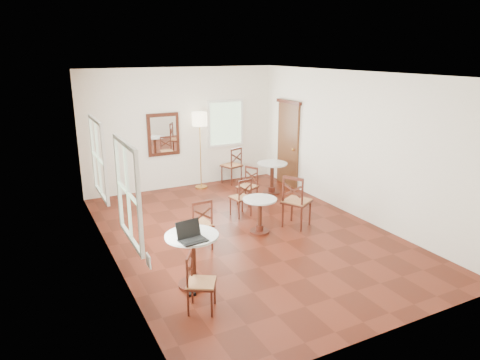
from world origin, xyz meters
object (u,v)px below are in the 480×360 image
(chair_back_b, at_px, (248,186))
(power_adapter, at_px, (192,294))
(mouse, at_px, (191,232))
(navy_mug, at_px, (190,229))
(chair_mid_a, at_px, (241,197))
(chair_mid_b, at_px, (296,201))
(water_glass, at_px, (192,231))
(floor_lamp, at_px, (200,124))
(cafe_table_back, at_px, (272,175))
(cafe_table_near, at_px, (192,254))
(cafe_table_mid, at_px, (260,212))
(chair_back_a, at_px, (232,165))
(chair_near_a, at_px, (199,224))
(chair_near_b, at_px, (200,283))
(laptop, at_px, (191,236))

(chair_back_b, distance_m, power_adapter, 4.05)
(mouse, bearing_deg, navy_mug, 84.74)
(chair_mid_a, height_order, chair_mid_b, chair_mid_b)
(chair_back_b, height_order, water_glass, water_glass)
(navy_mug, distance_m, power_adapter, 0.93)
(chair_mid_b, xyz_separation_m, chair_back_b, (-0.21, 1.62, -0.11))
(power_adapter, bearing_deg, water_glass, 61.17)
(floor_lamp, bearing_deg, water_glass, -113.50)
(cafe_table_back, relative_size, navy_mug, 7.56)
(cafe_table_near, relative_size, navy_mug, 8.12)
(cafe_table_mid, bearing_deg, cafe_table_near, -145.25)
(chair_back_a, distance_m, navy_mug, 5.26)
(cafe_table_back, bearing_deg, chair_back_b, -154.95)
(chair_back_a, relative_size, water_glass, 9.31)
(chair_near_a, xyz_separation_m, power_adapter, (-0.69, -1.40, -0.44))
(chair_near_b, height_order, chair_back_b, chair_back_b)
(chair_back_b, bearing_deg, cafe_table_near, -67.59)
(floor_lamp, bearing_deg, chair_back_a, 1.31)
(cafe_table_near, bearing_deg, water_glass, -3.49)
(cafe_table_mid, height_order, navy_mug, navy_mug)
(cafe_table_near, relative_size, chair_near_a, 0.89)
(chair_mid_a, height_order, power_adapter, chair_mid_a)
(chair_near_a, bearing_deg, power_adapter, 60.39)
(chair_mid_a, height_order, chair_back_b, chair_back_b)
(chair_near_a, height_order, power_adapter, chair_near_a)
(chair_near_a, bearing_deg, chair_mid_b, 178.72)
(cafe_table_mid, bearing_deg, chair_back_b, 69.72)
(chair_mid_b, bearing_deg, chair_back_b, -22.59)
(chair_near_a, bearing_deg, cafe_table_near, 60.39)
(chair_near_b, height_order, chair_mid_b, chair_mid_b)
(floor_lamp, xyz_separation_m, water_glass, (-1.95, -4.49, -0.75))
(cafe_table_near, bearing_deg, chair_back_a, 57.60)
(cafe_table_near, distance_m, mouse, 0.34)
(cafe_table_back, height_order, power_adapter, cafe_table_back)
(floor_lamp, relative_size, navy_mug, 18.91)
(chair_near_a, bearing_deg, chair_mid_a, -145.41)
(cafe_table_mid, distance_m, navy_mug, 2.25)
(cafe_table_mid, relative_size, navy_mug, 6.74)
(chair_mid_b, bearing_deg, water_glass, 84.92)
(chair_back_a, xyz_separation_m, mouse, (-2.86, -4.47, 0.37))
(cafe_table_mid, relative_size, power_adapter, 6.31)
(cafe_table_near, xyz_separation_m, chair_mid_b, (2.66, 1.23, 0.02))
(cafe_table_mid, bearing_deg, power_adapter, -142.22)
(chair_mid_b, distance_m, power_adapter, 3.19)
(chair_near_a, relative_size, chair_mid_b, 0.87)
(chair_near_b, bearing_deg, chair_mid_a, -5.18)
(laptop, relative_size, navy_mug, 3.96)
(laptop, bearing_deg, chair_back_a, 50.25)
(laptop, xyz_separation_m, navy_mug, (0.09, 0.28, -0.02))
(chair_back_a, height_order, power_adapter, chair_back_a)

